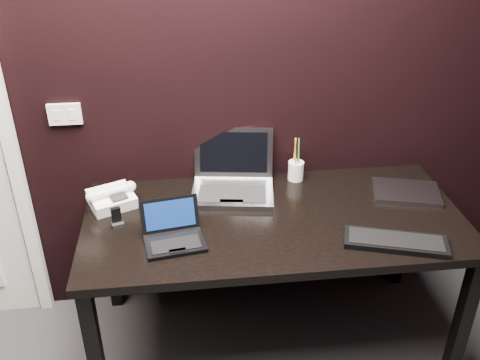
{
  "coord_description": "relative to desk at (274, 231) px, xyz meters",
  "views": [
    {
      "loc": [
        -0.09,
        -0.57,
        2.07
      ],
      "look_at": [
        0.14,
        1.35,
        0.97
      ],
      "focal_mm": 40.0,
      "sensor_mm": 36.0,
      "label": 1
    }
  ],
  "objects": [
    {
      "name": "closed_laptop",
      "position": [
        0.66,
        0.12,
        0.09
      ],
      "size": [
        0.36,
        0.3,
        0.02
      ],
      "color": "#98989D",
      "rests_on": "desk"
    },
    {
      "name": "netbook",
      "position": [
        -0.45,
        -0.13,
        0.11
      ],
      "size": [
        0.27,
        0.25,
        0.16
      ],
      "color": "black",
      "rests_on": "desk"
    },
    {
      "name": "desk_phone",
      "position": [
        -0.73,
        0.18,
        0.12
      ],
      "size": [
        0.25,
        0.24,
        0.12
      ],
      "color": "white",
      "rests_on": "desk"
    },
    {
      "name": "ext_keyboard",
      "position": [
        0.46,
        -0.26,
        0.09
      ],
      "size": [
        0.44,
        0.26,
        0.03
      ],
      "color": "black",
      "rests_on": "desk"
    },
    {
      "name": "desk",
      "position": [
        0.0,
        0.0,
        0.0
      ],
      "size": [
        1.7,
        0.8,
        0.74
      ],
      "color": "black",
      "rests_on": "ground"
    },
    {
      "name": "silver_laptop",
      "position": [
        -0.16,
        0.25,
        0.13
      ],
      "size": [
        0.43,
        0.4,
        0.27
      ],
      "color": "gray",
      "rests_on": "desk"
    },
    {
      "name": "mobile_phone",
      "position": [
        -0.69,
        0.01,
        0.11
      ],
      "size": [
        0.06,
        0.05,
        0.09
      ],
      "color": "black",
      "rests_on": "desk"
    },
    {
      "name": "wall_back",
      "position": [
        -0.3,
        0.4,
        0.64
      ],
      "size": [
        4.0,
        0.0,
        4.0
      ],
      "primitive_type": "plane",
      "rotation": [
        1.57,
        0.0,
        0.0
      ],
      "color": "black",
      "rests_on": "ground"
    },
    {
      "name": "pen_cup",
      "position": [
        0.16,
        0.33,
        0.13
      ],
      "size": [
        0.1,
        0.1,
        0.23
      ],
      "color": "white",
      "rests_on": "desk"
    },
    {
      "name": "wall_switch",
      "position": [
        -0.92,
        0.39,
        0.46
      ],
      "size": [
        0.15,
        0.02,
        0.1
      ],
      "color": "silver",
      "rests_on": "wall_back"
    }
  ]
}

